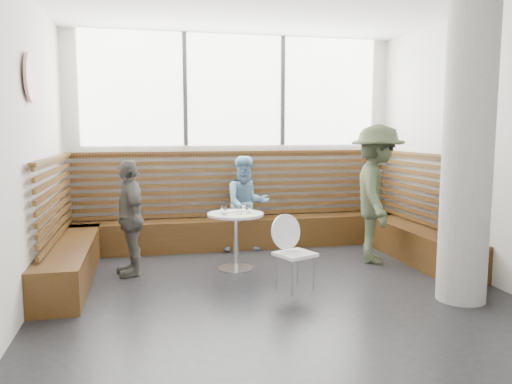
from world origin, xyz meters
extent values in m
cube|color=silver|center=(0.00, 0.00, 1.60)|extent=(5.00, 5.00, 3.20)
cube|color=black|center=(0.00, 0.00, 0.00)|extent=(5.00, 5.00, 0.01)
cube|color=white|center=(0.00, 2.48, 2.38)|extent=(4.50, 0.02, 1.65)
cube|color=#3F3F42|center=(-0.75, 2.46, 2.38)|extent=(0.06, 0.04, 1.65)
cube|color=#3F3F42|center=(0.75, 2.46, 2.38)|extent=(0.06, 0.04, 1.65)
cube|color=#3D260F|center=(0.00, 2.25, 0.23)|extent=(5.00, 0.50, 0.45)
cube|color=#3D260F|center=(-2.25, 1.25, 0.23)|extent=(0.50, 2.50, 0.45)
cube|color=#3D260F|center=(2.25, 1.25, 0.23)|extent=(0.50, 2.50, 0.45)
cube|color=#422810|center=(0.00, 2.42, 0.95)|extent=(4.88, 0.08, 0.98)
cube|color=#422810|center=(-2.42, 1.25, 0.95)|extent=(0.08, 2.38, 0.98)
cube|color=#422810|center=(2.42, 1.25, 0.95)|extent=(0.08, 2.38, 0.98)
cylinder|color=gray|center=(1.85, -0.60, 1.60)|extent=(0.50, 0.50, 3.20)
cylinder|color=white|center=(-2.46, 0.40, 2.30)|extent=(0.03, 0.50, 0.50)
cylinder|color=silver|center=(-0.26, 1.04, 0.01)|extent=(0.45, 0.45, 0.02)
cylinder|color=silver|center=(-0.26, 1.04, 0.37)|extent=(0.06, 0.06, 0.70)
cylinder|color=#B7B7BA|center=(-0.26, 1.04, 0.72)|extent=(0.71, 0.71, 0.03)
cube|color=white|center=(0.24, 0.08, 0.41)|extent=(0.38, 0.36, 0.04)
cylinder|color=white|center=(0.24, 0.24, 0.64)|extent=(0.40, 0.09, 0.40)
cylinder|color=silver|center=(0.08, -0.06, 0.20)|extent=(0.02, 0.02, 0.39)
cylinder|color=silver|center=(0.39, -0.06, 0.20)|extent=(0.02, 0.02, 0.39)
cylinder|color=silver|center=(0.08, 0.22, 0.20)|extent=(0.02, 0.02, 0.39)
cylinder|color=silver|center=(0.39, 0.22, 0.20)|extent=(0.02, 0.02, 0.39)
imported|color=#3C442D|center=(1.66, 1.02, 0.93)|extent=(1.08, 1.37, 1.85)
imported|color=#6C99BC|center=(0.08, 1.99, 0.70)|extent=(0.72, 0.58, 1.40)
imported|color=#585550|center=(-1.56, 1.13, 0.71)|extent=(0.51, 0.89, 1.42)
cylinder|color=white|center=(-0.33, 1.15, 0.74)|extent=(0.22, 0.22, 0.02)
cylinder|color=white|center=(-0.14, 1.21, 0.74)|extent=(0.20, 0.20, 0.01)
cylinder|color=white|center=(-0.41, 1.00, 0.79)|extent=(0.07, 0.07, 0.11)
cylinder|color=white|center=(-0.22, 0.97, 0.78)|extent=(0.07, 0.07, 0.10)
cylinder|color=white|center=(-0.09, 1.04, 0.78)|extent=(0.07, 0.07, 0.10)
cube|color=#A5C64C|center=(-0.18, 0.82, 0.73)|extent=(0.23, 0.20, 0.00)
camera|label=1|loc=(-1.36, -5.08, 1.77)|focal=35.00mm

